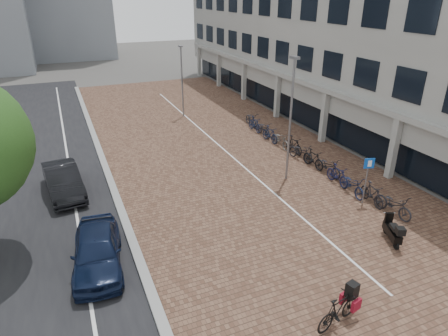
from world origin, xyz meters
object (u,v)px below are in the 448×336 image
car_navy (97,250)px  hero_bike (338,310)px  parking_sign (367,174)px  scooter_mid (393,230)px  car_dark (63,181)px

car_navy → hero_bike: (6.27, -5.63, -0.15)m
parking_sign → car_navy: bearing=-164.4°
scooter_mid → parking_sign: 3.23m
car_dark → parking_sign: parking_sign is taller
car_navy → parking_sign: bearing=6.4°
scooter_mid → parking_sign: size_ratio=0.64×
car_dark → hero_bike: 14.06m
parking_sign → car_dark: bearing=169.0°
car_dark → parking_sign: bearing=-33.3°
hero_bike → parking_sign: (5.79, 5.51, 0.99)m
car_dark → scooter_mid: (11.86, -9.48, -0.20)m
scooter_mid → car_navy: bearing=-171.3°
car_navy → parking_sign: parking_sign is taller
car_dark → hero_bike: bearing=-65.7°
car_navy → car_dark: 6.55m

